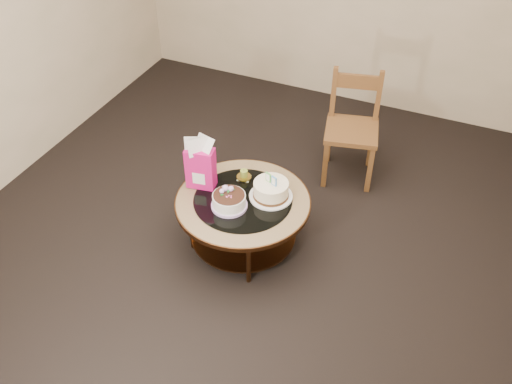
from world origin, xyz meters
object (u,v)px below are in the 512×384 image
at_px(dining_chair, 352,127).
at_px(gift_bag, 200,163).
at_px(coffee_table, 243,207).
at_px(cream_cake, 271,190).
at_px(decorated_cake, 229,201).

bearing_deg(dining_chair, gift_bag, -138.50).
relative_size(coffee_table, dining_chair, 1.05).
distance_m(cream_cake, gift_bag, 0.56).
height_order(decorated_cake, gift_bag, gift_bag).
height_order(cream_cake, dining_chair, dining_chair).
distance_m(coffee_table, gift_bag, 0.46).
xyz_separation_m(coffee_table, decorated_cake, (-0.06, -0.11, 0.13)).
relative_size(gift_bag, dining_chair, 0.44).
distance_m(coffee_table, dining_chair, 1.31).
bearing_deg(dining_chair, coffee_table, -124.90).
bearing_deg(gift_bag, coffee_table, -13.97).
bearing_deg(cream_cake, coffee_table, -124.31).
xyz_separation_m(gift_bag, dining_chair, (0.84, 1.19, -0.18)).
bearing_deg(gift_bag, cream_cake, -0.85).
bearing_deg(decorated_cake, dining_chair, 67.82).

